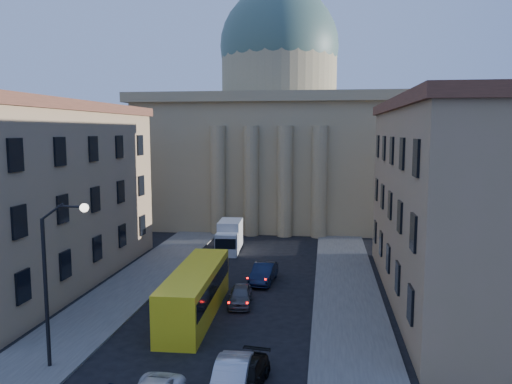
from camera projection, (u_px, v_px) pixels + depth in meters
sidewalk_left at (112, 302)px, 36.19m from camera, size 5.00×60.00×0.15m
sidewalk_right at (350, 314)px, 33.85m from camera, size 5.00×60.00×0.15m
church at (278, 135)px, 70.41m from camera, size 68.02×28.76×36.60m
building_left at (30, 193)px, 40.40m from camera, size 11.60×26.60×14.70m
building_right at (470, 201)px, 35.71m from camera, size 11.60×26.60×14.70m
street_lamp at (54, 271)px, 25.52m from camera, size 2.62×0.44×8.83m
car_right_near at (231, 378)px, 23.67m from camera, size 1.71×4.64×1.52m
car_right_mid at (246, 376)px, 24.15m from camera, size 2.28×4.44×1.23m
car_right_far at (240, 295)px, 35.79m from camera, size 1.98×4.11×1.35m
car_right_distant at (264, 273)px, 41.03m from camera, size 2.03×4.84×1.55m
city_bus at (196, 291)px, 33.52m from camera, size 3.04×11.56×3.23m
box_truck at (229, 237)px, 51.56m from camera, size 2.52×5.73×3.08m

